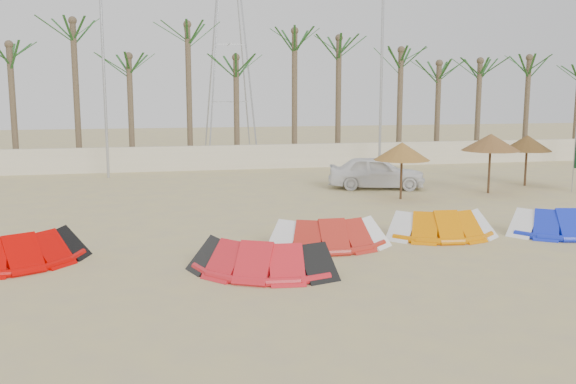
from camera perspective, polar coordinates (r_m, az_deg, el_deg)
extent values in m
plane|color=tan|center=(13.57, 5.39, -9.42)|extent=(120.00, 120.00, 0.00)
cube|color=beige|center=(34.67, -5.56, 3.07)|extent=(60.00, 0.30, 1.30)
cylinder|color=brown|center=(35.77, -12.34, 7.27)|extent=(0.32, 0.32, 6.50)
ellipsoid|color=#194719|center=(35.82, -12.52, 12.47)|extent=(4.00, 4.00, 2.40)
cylinder|color=brown|center=(37.12, 3.42, 7.53)|extent=(0.32, 0.32, 6.50)
ellipsoid|color=#194719|center=(37.17, 3.47, 12.54)|extent=(4.00, 4.00, 2.40)
cylinder|color=brown|center=(40.94, 17.15, 7.29)|extent=(0.32, 0.32, 6.50)
ellipsoid|color=#194719|center=(40.98, 17.37, 11.84)|extent=(4.00, 4.00, 2.40)
cylinder|color=#A5A8AD|center=(32.34, -16.09, 10.93)|extent=(0.14, 0.14, 11.00)
cylinder|color=#A5A8AD|center=(34.40, 8.32, 11.07)|extent=(0.14, 0.14, 11.00)
cylinder|color=#C80300|center=(17.13, -22.98, -5.82)|extent=(2.97, 1.70, 0.20)
cube|color=black|center=(16.97, -18.08, -5.15)|extent=(1.04, 1.25, 0.40)
cylinder|color=red|center=(15.14, -2.45, -7.01)|extent=(2.95, 1.62, 0.20)
cube|color=black|center=(15.03, -7.99, -6.62)|extent=(1.03, 1.25, 0.40)
cube|color=black|center=(15.48, 2.78, -6.06)|extent=(1.03, 1.25, 0.40)
cylinder|color=red|center=(17.58, 3.71, -4.72)|extent=(2.98, 0.28, 0.20)
cube|color=white|center=(17.33, -0.66, -4.39)|extent=(0.63, 1.12, 0.40)
cube|color=white|center=(18.04, 7.74, -3.93)|extent=(0.63, 1.12, 0.40)
cylinder|color=orange|center=(19.20, 13.57, -3.77)|extent=(2.87, 0.43, 0.20)
cube|color=white|center=(18.75, 9.90, -3.49)|extent=(0.69, 1.14, 0.40)
cube|color=white|center=(19.84, 16.83, -3.05)|extent=(0.69, 1.14, 0.40)
cylinder|color=#1326CA|center=(20.64, 23.30, -3.37)|extent=(2.80, 0.80, 0.20)
cube|color=white|center=(19.99, 20.19, -3.13)|extent=(0.82, 1.20, 0.40)
cylinder|color=#4C331E|center=(25.57, 10.04, 1.76)|extent=(0.10, 0.10, 2.15)
cone|color=#A97230|center=(25.48, 10.09, 3.60)|extent=(2.20, 2.20, 0.70)
cylinder|color=#4C331E|center=(27.88, 17.48, 2.32)|extent=(0.10, 0.10, 2.38)
cone|color=brown|center=(27.79, 17.57, 4.24)|extent=(2.39, 2.39, 0.70)
cylinder|color=#4C331E|center=(30.59, 20.40, 2.55)|extent=(0.10, 0.10, 2.17)
cone|color=brown|center=(30.51, 20.49, 4.10)|extent=(2.15, 2.15, 0.70)
cylinder|color=#A5A8AD|center=(29.48, 24.12, 3.28)|extent=(0.04, 0.04, 3.39)
imported|color=white|center=(28.18, 7.87, 1.75)|extent=(4.47, 2.76, 1.42)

